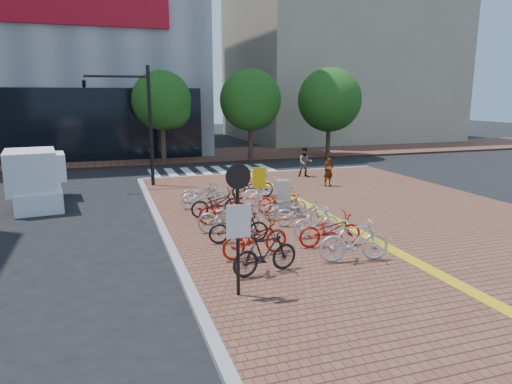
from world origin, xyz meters
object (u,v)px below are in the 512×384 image
object	(u,v)px
bike_6	(204,195)
traffic_light_pole	(120,104)
yellow_sign	(259,182)
bike_13	(278,199)
bike_8	(354,240)
bike_7	(200,193)
bike_10	(317,222)
bike_1	(255,238)
bike_12	(285,206)
bike_14	(265,192)
bike_4	(223,208)
pedestrian_b	(305,162)
notice_sign	(238,214)
bike_11	(302,212)
utility_box	(282,196)
pedestrian_a	(328,170)
bike_9	(330,230)
box_truck	(37,179)
bike_5	(216,203)
bike_3	(229,217)
bike_0	(265,253)
bike_2	(239,227)
bike_15	(253,187)

from	to	relation	value
bike_6	traffic_light_pole	xyz separation A→B (m)	(-2.74, 5.42, 3.47)
yellow_sign	bike_13	bearing A→B (deg)	14.07
bike_8	traffic_light_pole	bearing A→B (deg)	31.68
bike_7	bike_10	bearing A→B (deg)	-151.10
bike_1	yellow_sign	xyz separation A→B (m)	(1.54, 4.25, 0.70)
bike_12	bike_14	xyz separation A→B (m)	(0.05, 2.30, 0.06)
bike_4	pedestrian_b	world-z (taller)	pedestrian_b
bike_10	notice_sign	bearing A→B (deg)	129.24
bike_10	bike_11	xyz separation A→B (m)	(0.06, 1.28, -0.02)
bike_14	utility_box	world-z (taller)	utility_box
pedestrian_a	pedestrian_b	world-z (taller)	pedestrian_b
bike_10	traffic_light_pole	world-z (taller)	traffic_light_pole
bike_14	bike_9	bearing A→B (deg)	173.79
bike_4	pedestrian_a	xyz separation A→B (m)	(6.49, 4.71, 0.28)
bike_7	bike_12	world-z (taller)	bike_12
bike_8	yellow_sign	world-z (taller)	yellow_sign
bike_13	box_truck	xyz separation A→B (m)	(-8.89, 4.62, 0.51)
pedestrian_a	bike_5	bearing A→B (deg)	-162.52
utility_box	traffic_light_pole	distance (m)	9.41
bike_5	bike_9	size ratio (longest dim) A/B	1.01
bike_3	yellow_sign	xyz separation A→B (m)	(1.66, 1.87, 0.70)
bike_0	bike_2	bearing A→B (deg)	-12.21
bike_2	bike_5	distance (m)	3.17
bike_6	box_truck	world-z (taller)	box_truck
bike_3	bike_4	bearing A→B (deg)	4.77
bike_9	utility_box	xyz separation A→B (m)	(0.22, 4.33, 0.10)
bike_1	utility_box	size ratio (longest dim) A/B	1.67
utility_box	bike_1	bearing A→B (deg)	-120.01
bike_1	bike_13	size ratio (longest dim) A/B	1.14
bike_6	bike_14	size ratio (longest dim) A/B	0.95
bike_9	bike_11	distance (m)	2.23
yellow_sign	bike_3	bearing A→B (deg)	-131.51
bike_9	bike_14	bearing A→B (deg)	5.54
bike_14	bike_4	bearing A→B (deg)	125.69
traffic_light_pole	bike_1	bearing A→B (deg)	-75.49
bike_9	utility_box	bearing A→B (deg)	2.29
bike_5	notice_sign	xyz separation A→B (m)	(-1.13, -6.78, 1.36)
bike_1	bike_12	xyz separation A→B (m)	(2.25, 3.41, -0.06)
bike_2	bike_8	xyz separation A→B (m)	(2.47, -2.52, 0.10)
bike_15	yellow_sign	world-z (taller)	yellow_sign
bike_9	bike_13	distance (m)	4.36
bike_13	pedestrian_b	bearing A→B (deg)	-42.71
bike_0	pedestrian_a	xyz separation A→B (m)	(6.69, 9.64, 0.23)
bike_1	bike_10	distance (m)	2.59
notice_sign	pedestrian_b	bearing A→B (deg)	60.22
bike_3	box_truck	world-z (taller)	box_truck
bike_5	pedestrian_b	size ratio (longest dim) A/B	1.21
bike_1	bike_10	size ratio (longest dim) A/B	1.23
notice_sign	bike_1	bearing A→B (deg)	63.62
pedestrian_a	utility_box	bearing A→B (deg)	-148.55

